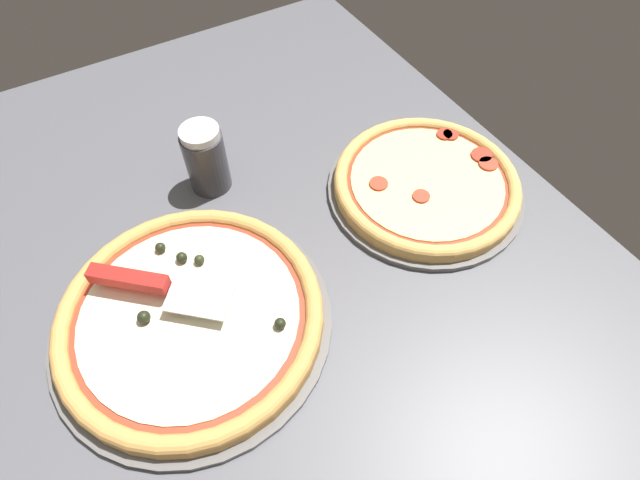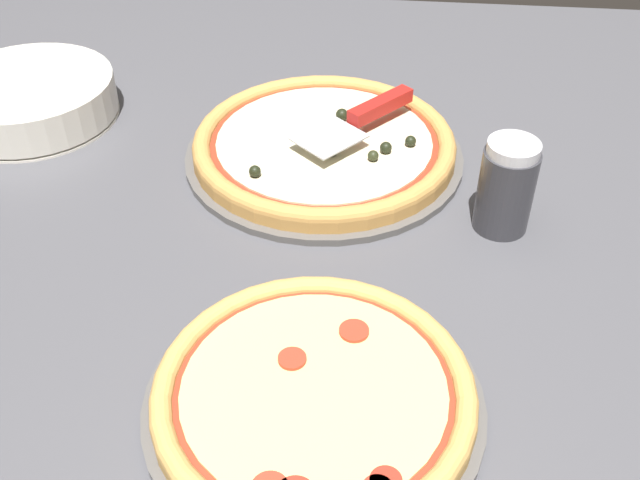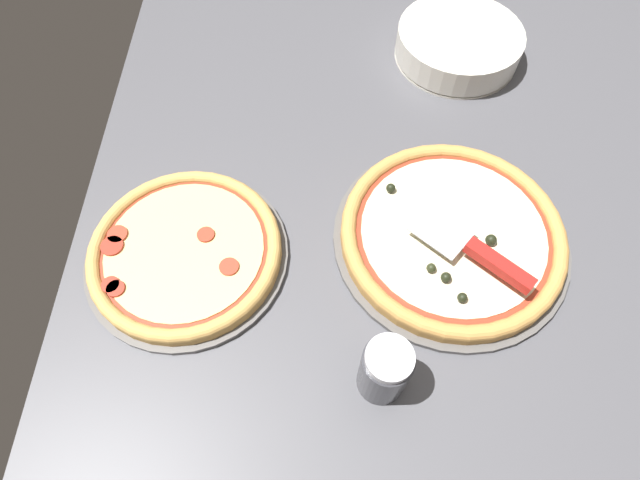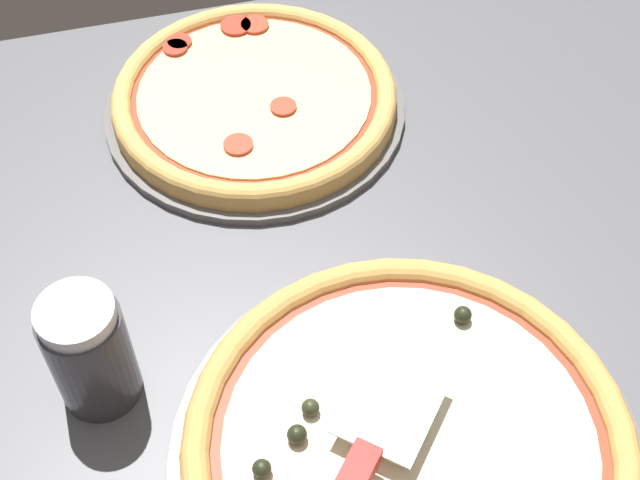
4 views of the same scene
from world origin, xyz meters
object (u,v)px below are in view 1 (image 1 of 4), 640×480
object	(u,v)px
pizza_front	(190,316)
parmesan_shaker	(206,159)
pizza_back	(427,182)
serving_spatula	(144,282)

from	to	relation	value
pizza_front	parmesan_shaker	world-z (taller)	parmesan_shaker
pizza_back	parmesan_shaker	bearing A→B (deg)	-123.30
serving_spatula	pizza_back	bearing A→B (deg)	86.82
pizza_back	serving_spatula	world-z (taller)	serving_spatula
pizza_back	parmesan_shaker	size ratio (longest dim) A/B	2.55
serving_spatula	pizza_front	bearing A→B (deg)	30.63
pizza_back	serving_spatula	size ratio (longest dim) A/B	1.73
serving_spatula	parmesan_shaker	world-z (taller)	parmesan_shaker
parmesan_shaker	pizza_front	bearing A→B (deg)	-28.78
serving_spatula	parmesan_shaker	distance (cm)	24.10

